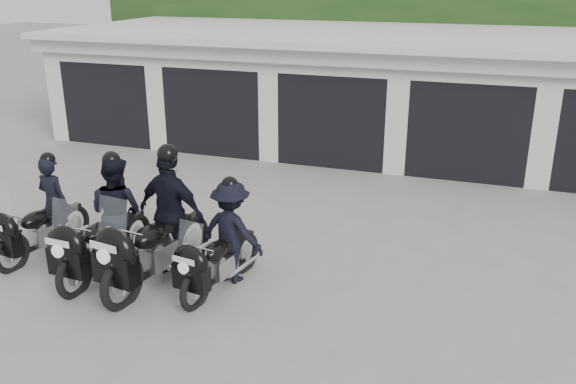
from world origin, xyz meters
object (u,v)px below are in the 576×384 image
(police_bike_d, at_px, (226,239))
(police_bike_a, at_px, (42,215))
(police_bike_b, at_px, (109,221))
(police_bike_c, at_px, (163,223))

(police_bike_d, bearing_deg, police_bike_a, -169.75)
(police_bike_b, bearing_deg, police_bike_c, 5.44)
(police_bike_a, xyz_separation_m, police_bike_d, (3.28, 0.04, 0.04))
(police_bike_b, distance_m, police_bike_c, 0.94)
(police_bike_a, height_order, police_bike_b, police_bike_b)
(police_bike_d, bearing_deg, police_bike_b, -165.68)
(police_bike_a, bearing_deg, police_bike_d, 8.05)
(police_bike_a, distance_m, police_bike_b, 1.40)
(police_bike_a, relative_size, police_bike_d, 1.02)
(police_bike_a, height_order, police_bike_c, police_bike_c)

